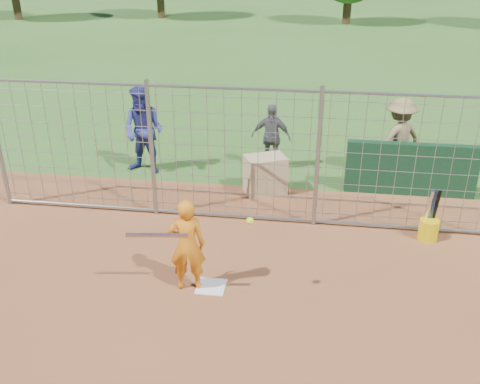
% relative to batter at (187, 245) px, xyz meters
% --- Properties ---
extents(ground, '(100.00, 100.00, 0.00)m').
position_rel_batter_xyz_m(ground, '(0.33, 0.25, -0.74)').
color(ground, '#2D591E').
rests_on(ground, ground).
extents(home_plate, '(0.43, 0.43, 0.02)m').
position_rel_batter_xyz_m(home_plate, '(0.33, 0.05, -0.73)').
color(home_plate, silver).
rests_on(home_plate, ground).
extents(dugout_wall, '(2.60, 0.20, 1.10)m').
position_rel_batter_xyz_m(dugout_wall, '(3.73, 3.85, -0.19)').
color(dugout_wall, '#11381E').
rests_on(dugout_wall, ground).
extents(batter, '(0.60, 0.45, 1.48)m').
position_rel_batter_xyz_m(batter, '(0.00, 0.00, 0.00)').
color(batter, orange).
rests_on(batter, ground).
extents(bystander_a, '(1.09, 0.93, 1.96)m').
position_rel_batter_xyz_m(bystander_a, '(-1.95, 4.20, 0.24)').
color(bystander_a, navy).
rests_on(bystander_a, ground).
extents(bystander_b, '(0.93, 0.47, 1.53)m').
position_rel_batter_xyz_m(bystander_b, '(0.80, 4.76, 0.03)').
color(bystander_b, '#515256').
rests_on(bystander_b, ground).
extents(bystander_c, '(1.34, 1.17, 1.80)m').
position_rel_batter_xyz_m(bystander_c, '(3.54, 4.65, 0.16)').
color(bystander_c, olive).
rests_on(bystander_c, ground).
extents(equipment_bin, '(0.96, 0.83, 0.80)m').
position_rel_batter_xyz_m(equipment_bin, '(0.80, 3.49, -0.34)').
color(equipment_bin, tan).
rests_on(equipment_bin, ground).
extents(equipment_in_play, '(1.76, 0.32, 0.31)m').
position_rel_batter_xyz_m(equipment_in_play, '(-0.02, -0.29, 0.39)').
color(equipment_in_play, silver).
rests_on(equipment_in_play, ground).
extents(bucket_with_bats, '(0.34, 0.36, 0.97)m').
position_rel_batter_xyz_m(bucket_with_bats, '(3.82, 2.00, -0.49)').
color(bucket_with_bats, '#DBBC0B').
rests_on(bucket_with_bats, ground).
extents(backstop_fence, '(9.08, 0.08, 2.60)m').
position_rel_batter_xyz_m(backstop_fence, '(0.33, 2.25, 0.52)').
color(backstop_fence, gray).
rests_on(backstop_fence, ground).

